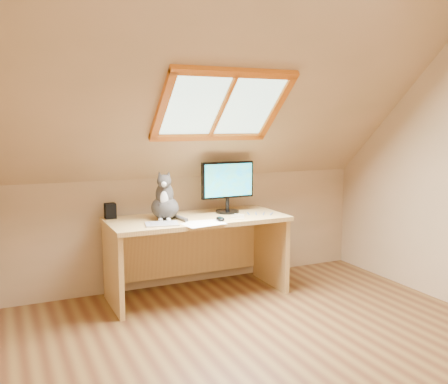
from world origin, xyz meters
TOP-DOWN VIEW (x-y plane):
  - ground at (0.00, 0.00)m, footprint 3.50×3.50m
  - room_shell at (0.00, -0.09)m, footprint 3.52×3.52m
  - desk at (-0.08, 1.45)m, footprint 1.52×0.66m
  - monitor at (0.24, 1.46)m, footprint 0.50×0.21m
  - cat at (-0.36, 1.40)m, footprint 0.30×0.33m
  - desk_speaker at (-0.76, 1.63)m, footprint 0.09×0.09m
  - graphics_tablet at (-0.45, 1.20)m, footprint 0.29×0.23m
  - mouse at (0.03, 1.14)m, footprint 0.07×0.11m
  - papers at (-0.10, 1.12)m, footprint 0.33×0.27m
  - cables at (0.38, 1.26)m, footprint 0.51×0.26m

SIDE VIEW (x-z plane):
  - ground at x=0.00m, z-range 0.00..0.00m
  - desk at x=-0.08m, z-range 0.13..0.82m
  - papers at x=-0.10m, z-range 0.69..0.70m
  - cables at x=0.38m, z-range 0.69..0.70m
  - graphics_tablet at x=-0.45m, z-range 0.69..0.70m
  - mouse at x=0.03m, z-range 0.69..0.73m
  - desk_speaker at x=-0.76m, z-range 0.69..0.82m
  - cat at x=-0.36m, z-range 0.63..1.05m
  - monitor at x=0.24m, z-range 0.73..1.18m
  - room_shell at x=0.00m, z-range 0.23..2.64m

